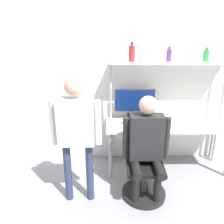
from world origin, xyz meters
TOP-DOWN VIEW (x-y plane):
  - ground_plane at (0.00, 0.00)m, footprint 12.00×12.00m
  - wall_back at (0.00, 0.69)m, footprint 8.00×0.06m
  - desk at (0.00, 0.34)m, footprint 1.82×0.64m
  - shelf_unit at (0.00, 0.50)m, footprint 1.73×0.31m
  - monitor at (-0.48, 0.52)m, footprint 0.61×0.23m
  - laptop at (-0.45, 0.24)m, footprint 0.35×0.21m
  - cell_phone at (-0.18, 0.20)m, footprint 0.07×0.15m
  - office_chair at (-0.42, -0.28)m, footprint 0.56×0.56m
  - person_seated at (-0.42, -0.33)m, footprint 0.57×0.47m
  - person_standing at (-1.24, -0.37)m, footprint 0.58×0.21m
  - bottle_purple at (-0.02, 0.50)m, footprint 0.08×0.08m
  - bottle_red at (-0.55, 0.50)m, footprint 0.09×0.09m
  - bottle_green at (0.51, 0.50)m, footprint 0.09×0.09m

SIDE VIEW (x-z plane):
  - ground_plane at x=0.00m, z-range 0.00..0.00m
  - office_chair at x=-0.42m, z-range -0.18..0.73m
  - desk at x=0.00m, z-range 0.29..1.02m
  - cell_phone at x=-0.18m, z-range 0.73..0.74m
  - person_seated at x=-0.42m, z-range 0.12..1.45m
  - laptop at x=-0.45m, z-range 0.69..0.89m
  - person_standing at x=-1.24m, z-range 0.21..1.77m
  - monitor at x=-0.48m, z-range 0.77..1.25m
  - wall_back at x=0.00m, z-range 0.00..2.70m
  - shelf_unit at x=0.00m, z-range 0.61..2.23m
  - bottle_green at x=0.51m, z-range 1.61..1.80m
  - bottle_purple at x=-0.02m, z-range 1.61..1.82m
  - bottle_red at x=-0.55m, z-range 1.60..1.87m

